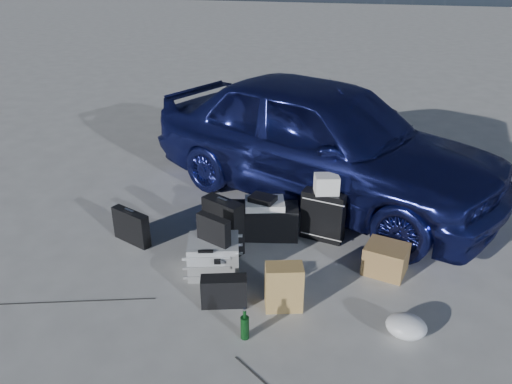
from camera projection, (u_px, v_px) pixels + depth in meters
ground at (233, 295)px, 4.53m from camera, size 60.00×60.00×0.00m
car at (321, 139)px, 6.09m from camera, size 4.78×3.44×1.51m
pelican_case at (214, 256)px, 4.79m from camera, size 0.57×0.51×0.35m
laptop_bag at (214, 229)px, 4.64m from camera, size 0.36×0.22×0.26m
briefcase at (131, 227)px, 5.29m from camera, size 0.48×0.27×0.37m
suitcase_left at (223, 226)px, 5.11m from camera, size 0.47×0.33×0.57m
suitcase_right at (323, 216)px, 5.32m from camera, size 0.48×0.25×0.55m
white_carton at (327, 184)px, 5.16m from camera, size 0.29×0.26×0.20m
duffel_bag at (264, 221)px, 5.41m from camera, size 0.78×0.46×0.37m
flat_box_white at (265, 204)px, 5.30m from camera, size 0.48×0.41×0.07m
flat_box_black at (263, 199)px, 5.26m from camera, size 0.30×0.24×0.06m
kraft_bag at (284, 287)px, 4.28m from camera, size 0.36×0.28×0.43m
cardboard_box at (386, 259)px, 4.80m from camera, size 0.45×0.42×0.29m
plastic_bag at (406, 326)px, 4.02m from camera, size 0.35×0.30×0.18m
messenger_bag at (224, 291)px, 4.35m from camera, size 0.43×0.26×0.28m
green_bottle at (245, 324)px, 3.97m from camera, size 0.09×0.09×0.28m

